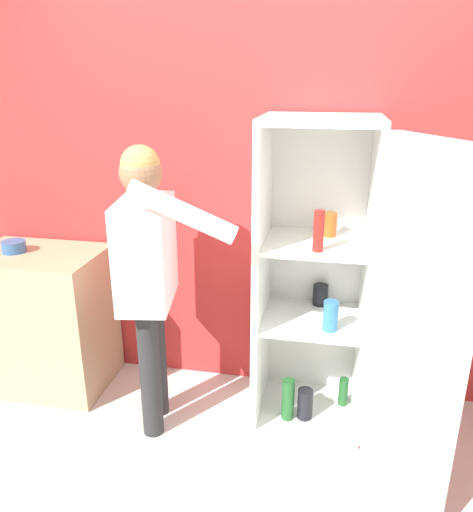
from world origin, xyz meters
TOP-DOWN VIEW (x-y plane):
  - ground_plane at (0.00, 0.00)m, footprint 12.00×12.00m
  - wall_back at (0.00, 0.98)m, footprint 7.00×0.06m
  - refrigerator at (0.48, 0.57)m, footprint 0.94×1.09m
  - person at (-0.49, 0.39)m, footprint 0.70×0.60m
  - counter at (-1.33, 0.65)m, footprint 0.80×0.55m
  - bowl at (-1.46, 0.65)m, footprint 0.14×0.14m

SIDE VIEW (x-z plane):
  - ground_plane at x=0.00m, z-range 0.00..0.00m
  - counter at x=-1.33m, z-range 0.00..0.91m
  - refrigerator at x=0.48m, z-range -0.01..1.73m
  - bowl at x=-1.46m, z-range 0.91..0.98m
  - person at x=-0.49m, z-range 0.21..1.83m
  - wall_back at x=0.00m, z-range 0.00..2.55m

